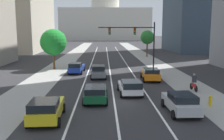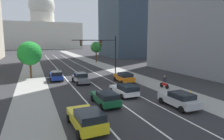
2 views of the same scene
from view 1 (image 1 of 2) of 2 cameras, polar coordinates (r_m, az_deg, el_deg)
The scene contains 19 objects.
ground_plane at distance 60.85m, azimuth -1.00°, elevation 3.30°, with size 400.00×400.00×0.00m, color #2B2B2D.
sidewalk_left at distance 56.36m, azimuth -9.37°, elevation 2.74°, with size 4.08×130.00×0.01m, color gray.
sidewalk_right at distance 56.60m, azimuth 7.48°, elevation 2.81°, with size 4.08×130.00×0.01m, color gray.
lane_stripe_left at distance 45.99m, azimuth -4.62°, elevation 1.47°, with size 0.16×90.00×0.01m, color white.
lane_stripe_center at distance 45.94m, azimuth -0.74°, elevation 1.49°, with size 0.16×90.00×0.01m, color white.
lane_stripe_right at distance 46.10m, azimuth 3.14°, elevation 1.51°, with size 0.16×90.00×0.01m, color white.
capitol_building at distance 156.20m, azimuth -1.52°, elevation 11.78°, with size 51.94×25.03×40.57m.
car_yellow at distance 17.55m, azimuth -14.44°, elevation -8.37°, with size 2.26×4.43×1.54m.
car_orange at distance 30.70m, azimuth 8.55°, elevation -0.86°, with size 2.20×4.42×1.46m.
car_green at distance 21.52m, azimuth -3.67°, elevation -5.06°, with size 2.00×4.38×1.38m.
car_gray at distance 32.08m, azimuth -3.06°, elevation -0.31°, with size 2.03×4.35×1.55m.
car_white at distance 23.72m, azimuth 4.07°, elevation -3.72°, with size 2.18×4.26×1.43m.
car_silver at distance 19.19m, azimuth 15.07°, elevation -6.97°, with size 2.05×4.21×1.49m.
car_blue at distance 35.82m, azimuth -7.94°, elevation 0.55°, with size 2.11×4.75×1.53m.
traffic_signal_mast at distance 37.88m, azimuth 5.56°, elevation 7.36°, with size 8.27×0.39×7.08m.
fire_hydrant at distance 21.64m, azimuth 21.06°, elevation -6.33°, with size 0.26×0.35×0.91m.
cyclist at distance 26.38m, azimuth 17.79°, elevation -2.63°, with size 0.38×1.70×1.72m.
street_tree_far_right at distance 57.95m, azimuth 7.88°, elevation 7.20°, with size 3.07×3.07×5.87m.
street_tree_mid_left at distance 39.54m, azimuth -12.92°, elevation 6.06°, with size 3.93×3.93×6.11m.
Camera 1 is at (-0.84, -20.55, 5.92)m, focal length 41.05 mm.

